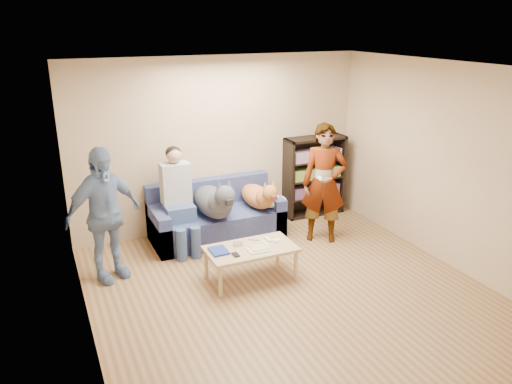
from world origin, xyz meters
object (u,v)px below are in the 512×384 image
person_seated (178,196)px  coffee_table (251,251)px  bookshelf (314,174)px  person_standing_right (324,184)px  notebook_blue (219,251)px  camera_silver (238,244)px  dog_gray (215,201)px  sofa (216,219)px  person_standing_left (104,215)px  dog_tan (259,196)px

person_seated → coffee_table: size_ratio=1.34×
bookshelf → person_standing_right: bearing=-113.1°
notebook_blue → person_seated: bearing=96.9°
person_standing_right → person_seated: 2.06m
camera_silver → coffee_table: camera_silver is taller
person_standing_right → coffee_table: size_ratio=1.57×
dog_gray → camera_silver: bearing=-93.8°
camera_silver → coffee_table: 0.18m
notebook_blue → dog_gray: dog_gray is taller
person_seated → coffee_table: bearing=-66.4°
person_seated → dog_gray: 0.52m
sofa → coffee_table: (-0.04, -1.38, 0.09)m
sofa → person_standing_right: bearing=-27.6°
person_standing_right → person_standing_left: 3.04m
sofa → dog_tan: dog_tan is taller
bookshelf → camera_silver: bearing=-142.7°
camera_silver → bookshelf: 2.47m
dog_tan → sofa: bearing=162.7°
camera_silver → dog_gray: size_ratio=0.09×
camera_silver → coffee_table: size_ratio=0.10×
person_standing_right → dog_gray: bearing=-165.0°
person_standing_right → dog_tan: person_standing_right is taller
bookshelf → person_standing_left: bearing=-165.9°
person_seated → dog_gray: bearing=-14.9°
notebook_blue → coffee_table: size_ratio=0.24×
sofa → person_standing_left: bearing=-159.0°
camera_silver → sofa: size_ratio=0.06×
person_standing_right → dog_tan: bearing=177.9°
sofa → person_seated: 0.77m
person_standing_right → camera_silver: person_standing_right is taller
person_standing_right → camera_silver: (-1.55, -0.53, -0.42)m
person_seated → coffee_table: (0.54, -1.25, -0.40)m
camera_silver → person_standing_left: bearing=157.2°
dog_gray → dog_tan: bearing=5.2°
person_standing_left → dog_gray: 1.61m
dog_gray → dog_tan: (0.71, 0.06, -0.05)m
sofa → dog_gray: 0.47m
person_standing_left → sofa: (1.64, 0.63, -0.56)m
person_standing_right → dog_gray: 1.57m
dog_tan → bookshelf: bookshelf is taller
dog_gray → person_standing_right: bearing=-17.6°
person_seated → sofa: bearing=12.3°
bookshelf → dog_tan: bearing=-160.1°
person_seated → coffee_table: person_seated is taller
person_standing_left → person_seated: person_standing_left is taller
dog_gray → coffee_table: (0.05, -1.12, -0.29)m
sofa → person_seated: (-0.58, -0.13, 0.49)m
dog_gray → bookshelf: bearing=14.6°
person_standing_right → person_seated: size_ratio=1.17×
notebook_blue → dog_tan: 1.56m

